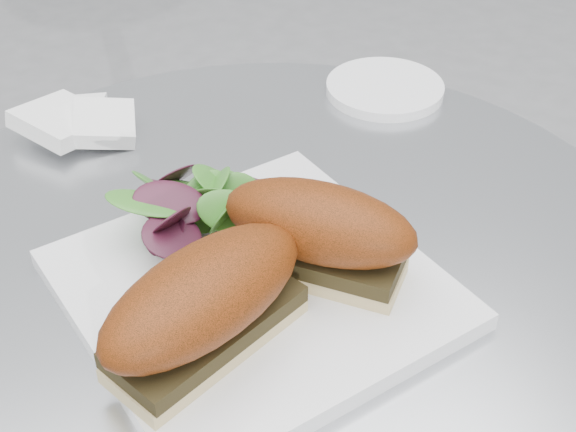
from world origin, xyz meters
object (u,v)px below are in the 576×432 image
sandwich_right (319,231)px  saucer (385,88)px  sandwich_left (204,303)px  plate (254,289)px

sandwich_right → saucer: sandwich_right is taller
sandwich_left → sandwich_right: same height
plate → saucer: plate is taller
sandwich_left → plate: bearing=18.2°
saucer → plate: bearing=-132.7°
sandwich_left → saucer: 0.44m
plate → saucer: 0.36m
sandwich_right → sandwich_left: bearing=-114.4°
sandwich_left → sandwich_right: bearing=-3.5°
sandwich_left → saucer: sandwich_left is taller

